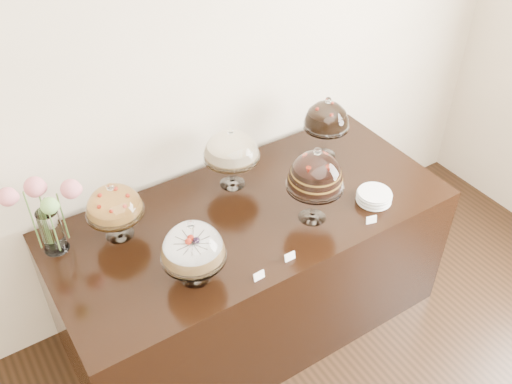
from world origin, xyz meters
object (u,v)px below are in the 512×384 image
cake_stand_sugar_sponge (193,245)px  plate_stack (374,197)px  cake_stand_choco_layer (316,173)px  cake_stand_cheesecake (231,148)px  flower_vase (47,211)px  cake_stand_dark_choco (327,117)px  cake_stand_fruit_tart (114,203)px  display_counter (251,269)px

cake_stand_sugar_sponge → plate_stack: bearing=-1.7°
cake_stand_choco_layer → plate_stack: cake_stand_choco_layer is taller
cake_stand_cheesecake → flower_vase: bearing=178.4°
cake_stand_sugar_sponge → flower_vase: size_ratio=0.81×
cake_stand_cheesecake → cake_stand_dark_choco: 0.62m
cake_stand_fruit_tart → cake_stand_dark_choco: bearing=-0.4°
cake_stand_cheesecake → cake_stand_fruit_tart: size_ratio=1.12×
cake_stand_choco_layer → cake_stand_dark_choco: bearing=46.3°
cake_stand_sugar_sponge → cake_stand_dark_choco: (1.14, 0.47, 0.05)m
flower_vase → display_counter: bearing=-17.2°
plate_stack → display_counter: bearing=155.5°
cake_stand_sugar_sponge → cake_stand_dark_choco: cake_stand_dark_choco is taller
cake_stand_choco_layer → cake_stand_dark_choco: cake_stand_choco_layer is taller
cake_stand_choco_layer → cake_stand_fruit_tart: cake_stand_choco_layer is taller
display_counter → cake_stand_sugar_sponge: 0.86m
cake_stand_dark_choco → flower_vase: 1.64m
cake_stand_fruit_tart → plate_stack: (1.30, -0.51, -0.18)m
cake_stand_fruit_tart → flower_vase: flower_vase is taller
cake_stand_dark_choco → plate_stack: 0.56m
flower_vase → plate_stack: bearing=-20.2°
display_counter → plate_stack: size_ratio=11.57×
plate_stack → cake_stand_dark_choco: bearing=85.9°
plate_stack → flower_vase: bearing=159.8°
cake_stand_dark_choco → flower_vase: size_ratio=0.91×
cake_stand_cheesecake → cake_stand_dark_choco: (0.62, -0.06, 0.02)m
cake_stand_choco_layer → cake_stand_cheesecake: (-0.21, 0.48, -0.05)m
display_counter → cake_stand_cheesecake: (0.04, 0.27, 0.70)m
cake_stand_sugar_sponge → plate_stack: (1.10, -0.03, -0.19)m
display_counter → plate_stack: bearing=-24.5°
display_counter → flower_vase: bearing=162.8°
cake_stand_cheesecake → flower_vase: size_ratio=0.85×
plate_stack → cake_stand_cheesecake: bearing=136.3°
cake_stand_cheesecake → cake_stand_choco_layer: bearing=-66.2°
cake_stand_sugar_sponge → cake_stand_choco_layer: 0.74m
cake_stand_choco_layer → cake_stand_fruit_tart: bearing=154.8°
cake_stand_sugar_sponge → cake_stand_cheesecake: size_ratio=0.95×
cake_stand_choco_layer → flower_vase: 1.33m
display_counter → cake_stand_sugar_sponge: (-0.48, -0.25, 0.67)m
flower_vase → cake_stand_choco_layer: bearing=-22.6°
cake_stand_choco_layer → cake_stand_cheesecake: size_ratio=1.20×
cake_stand_sugar_sponge → plate_stack: size_ratio=1.90×
display_counter → flower_vase: size_ratio=4.92×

